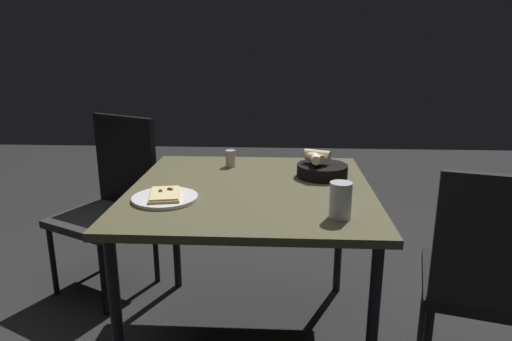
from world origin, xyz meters
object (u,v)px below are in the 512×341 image
pepper_shaker (230,159)px  chair_far (113,195)px  dining_table (251,201)px  pizza_plate (165,197)px  beer_glass (340,202)px  chair_near (491,275)px  bread_basket (321,169)px

pepper_shaker → chair_far: (-0.17, -0.66, -0.25)m
dining_table → pizza_plate: (0.18, -0.32, 0.07)m
beer_glass → chair_near: 0.60m
bread_basket → chair_far: chair_far is taller
dining_table → pizza_plate: pizza_plate is taller
chair_near → dining_table: bearing=-111.1°
pizza_plate → chair_far: 0.85m
chair_far → chair_near: bearing=63.3°
pepper_shaker → chair_near: chair_near is taller
bread_basket → pepper_shaker: (-0.16, -0.43, -0.00)m
pepper_shaker → chair_near: 1.21m
beer_glass → chair_near: size_ratio=0.14×
dining_table → bread_basket: bread_basket is taller
beer_glass → pepper_shaker: 0.80m
pepper_shaker → chair_far: chair_far is taller
dining_table → bread_basket: (-0.17, 0.30, 0.10)m
bread_basket → chair_far: bearing=-106.9°
pepper_shaker → dining_table: bearing=20.5°
pizza_plate → beer_glass: 0.67m
pepper_shaker → chair_far: size_ratio=0.09×
chair_near → bread_basket: bearing=-131.7°
bread_basket → pepper_shaker: bearing=-110.2°
chair_far → bread_basket: bearing=73.1°
dining_table → chair_near: bearing=68.9°
pizza_plate → pepper_shaker: 0.54m
beer_glass → pepper_shaker: (-0.66, -0.45, -0.02)m
dining_table → chair_far: (-0.50, -0.79, -0.16)m
beer_glass → pepper_shaker: bearing=-145.6°
dining_table → chair_near: 0.94m
chair_far → pepper_shaker: bearing=75.3°
beer_glass → chair_far: 1.42m
pizza_plate → pepper_shaker: bearing=158.5°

